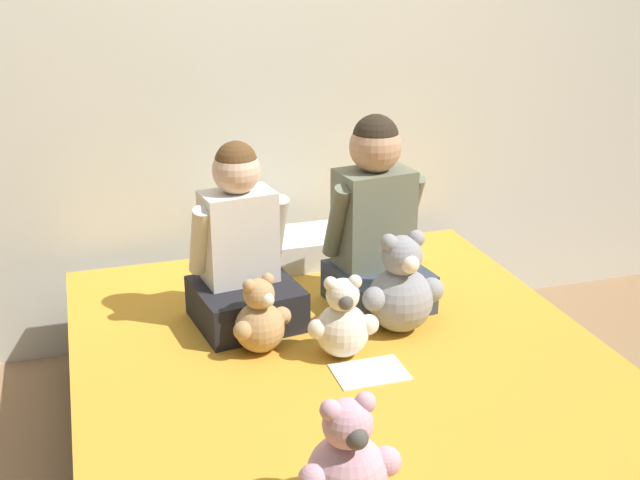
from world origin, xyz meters
TOP-DOWN VIEW (x-y plane):
  - wall_behind_bed at (0.00, 1.13)m, footprint 8.00×0.06m
  - bed at (0.00, 0.00)m, footprint 1.61×1.98m
  - child_on_left at (-0.24, 0.41)m, footprint 0.36×0.35m
  - child_on_right at (0.22, 0.41)m, footprint 0.35×0.34m
  - teddy_bear_held_by_left_child at (-0.23, 0.18)m, footprint 0.19×0.15m
  - teddy_bear_held_by_right_child at (0.22, 0.19)m, footprint 0.28×0.21m
  - teddy_bear_between_children at (-0.01, 0.08)m, footprint 0.21×0.16m
  - teddy_bear_at_foot_of_bed at (-0.22, -0.57)m, footprint 0.24×0.18m
  - pillow_at_headboard at (0.00, 0.83)m, footprint 0.46×0.26m
  - sign_card at (0.04, -0.04)m, footprint 0.21×0.15m

SIDE VIEW (x-z plane):
  - bed at x=0.00m, z-range 0.00..0.40m
  - sign_card at x=0.04m, z-range 0.40..0.41m
  - pillow_at_headboard at x=0.00m, z-range 0.40..0.51m
  - teddy_bear_held_by_left_child at x=-0.23m, z-range 0.38..0.63m
  - teddy_bear_between_children at x=-0.01m, z-range 0.38..0.64m
  - teddy_bear_at_foot_of_bed at x=-0.22m, z-range 0.38..0.67m
  - teddy_bear_held_by_right_child at x=0.22m, z-range 0.38..0.71m
  - child_on_left at x=-0.24m, z-range 0.34..0.94m
  - child_on_right at x=0.22m, z-range 0.36..1.01m
  - wall_behind_bed at x=0.00m, z-range 0.00..2.50m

